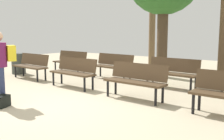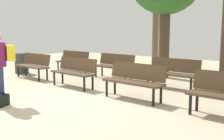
{
  "view_description": "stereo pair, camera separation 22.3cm",
  "coord_description": "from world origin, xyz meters",
  "px_view_note": "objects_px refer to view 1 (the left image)",
  "views": [
    {
      "loc": [
        4.65,
        -3.85,
        1.62
      ],
      "look_at": [
        0.0,
        2.14,
        0.55
      ],
      "focal_mm": 42.45,
      "sensor_mm": 36.0,
      "label": 1
    },
    {
      "loc": [
        4.83,
        -3.71,
        1.62
      ],
      "look_at": [
        0.0,
        2.14,
        0.55
      ],
      "focal_mm": 42.45,
      "sensor_mm": 36.0,
      "label": 2
    }
  ],
  "objects_px": {
    "bench_r1_c1": "(113,65)",
    "tree_2": "(152,32)",
    "bench_r1_c0": "(70,60)",
    "visitor_with_backpack": "(1,63)",
    "handbag": "(3,101)",
    "bench_r0_c2": "(136,79)",
    "trash_bin": "(19,64)",
    "bench_r0_c0": "(31,64)",
    "bench_r0_c1": "(74,70)",
    "bench_r1_c2": "(172,71)"
  },
  "relations": [
    {
      "from": "visitor_with_backpack",
      "to": "handbag",
      "type": "distance_m",
      "value": 0.87
    },
    {
      "from": "bench_r1_c1",
      "to": "visitor_with_backpack",
      "type": "xyz_separation_m",
      "value": [
        0.01,
        -4.18,
        0.43
      ]
    },
    {
      "from": "handbag",
      "to": "bench_r0_c0",
      "type": "bearing_deg",
      "value": 135.12
    },
    {
      "from": "bench_r0_c2",
      "to": "bench_r0_c1",
      "type": "bearing_deg",
      "value": 179.48
    },
    {
      "from": "bench_r1_c0",
      "to": "trash_bin",
      "type": "height_order",
      "value": "bench_r1_c0"
    },
    {
      "from": "bench_r0_c2",
      "to": "trash_bin",
      "type": "bearing_deg",
      "value": 176.06
    },
    {
      "from": "visitor_with_backpack",
      "to": "tree_2",
      "type": "bearing_deg",
      "value": -67.35
    },
    {
      "from": "handbag",
      "to": "bench_r1_c0",
      "type": "bearing_deg",
      "value": 120.01
    },
    {
      "from": "bench_r1_c1",
      "to": "bench_r1_c2",
      "type": "relative_size",
      "value": 1.01
    },
    {
      "from": "bench_r1_c0",
      "to": "tree_2",
      "type": "distance_m",
      "value": 4.22
    },
    {
      "from": "bench_r0_c0",
      "to": "bench_r1_c1",
      "type": "xyz_separation_m",
      "value": [
        2.32,
        1.73,
        0.0
      ]
    },
    {
      "from": "bench_r0_c0",
      "to": "bench_r0_c1",
      "type": "xyz_separation_m",
      "value": [
        2.28,
        -0.13,
        0.0
      ]
    },
    {
      "from": "bench_r0_c2",
      "to": "bench_r1_c0",
      "type": "relative_size",
      "value": 0.99
    },
    {
      "from": "bench_r0_c0",
      "to": "tree_2",
      "type": "xyz_separation_m",
      "value": [
        1.73,
        5.52,
        1.13
      ]
    },
    {
      "from": "bench_r0_c1",
      "to": "bench_r1_c2",
      "type": "relative_size",
      "value": 1.0
    },
    {
      "from": "bench_r1_c2",
      "to": "handbag",
      "type": "bearing_deg",
      "value": -113.03
    },
    {
      "from": "visitor_with_backpack",
      "to": "trash_bin",
      "type": "bearing_deg",
      "value": -18.88
    },
    {
      "from": "bench_r1_c1",
      "to": "bench_r0_c1",
      "type": "bearing_deg",
      "value": -87.03
    },
    {
      "from": "bench_r0_c0",
      "to": "visitor_with_backpack",
      "type": "bearing_deg",
      "value": -43.41
    },
    {
      "from": "bench_r1_c1",
      "to": "trash_bin",
      "type": "height_order",
      "value": "bench_r1_c1"
    },
    {
      "from": "bench_r0_c0",
      "to": "bench_r1_c0",
      "type": "xyz_separation_m",
      "value": [
        0.07,
        1.82,
        0.0
      ]
    },
    {
      "from": "bench_r1_c2",
      "to": "bench_r0_c2",
      "type": "bearing_deg",
      "value": -91.11
    },
    {
      "from": "bench_r0_c1",
      "to": "bench_r1_c1",
      "type": "distance_m",
      "value": 1.86
    },
    {
      "from": "handbag",
      "to": "trash_bin",
      "type": "bearing_deg",
      "value": 143.28
    },
    {
      "from": "bench_r0_c1",
      "to": "bench_r1_c1",
      "type": "height_order",
      "value": "same"
    },
    {
      "from": "visitor_with_backpack",
      "to": "handbag",
      "type": "xyz_separation_m",
      "value": [
        0.3,
        -0.17,
        -0.8
      ]
    },
    {
      "from": "bench_r0_c0",
      "to": "bench_r1_c2",
      "type": "xyz_separation_m",
      "value": [
        4.65,
        1.57,
        0.0
      ]
    },
    {
      "from": "visitor_with_backpack",
      "to": "handbag",
      "type": "height_order",
      "value": "visitor_with_backpack"
    },
    {
      "from": "tree_2",
      "to": "handbag",
      "type": "height_order",
      "value": "tree_2"
    },
    {
      "from": "bench_r0_c0",
      "to": "visitor_with_backpack",
      "type": "distance_m",
      "value": 3.41
    },
    {
      "from": "bench_r1_c0",
      "to": "handbag",
      "type": "bearing_deg",
      "value": -57.02
    },
    {
      "from": "bench_r0_c2",
      "to": "tree_2",
      "type": "xyz_separation_m",
      "value": [
        -2.8,
        5.74,
        1.13
      ]
    },
    {
      "from": "bench_r1_c1",
      "to": "handbag",
      "type": "distance_m",
      "value": 4.38
    },
    {
      "from": "bench_r1_c2",
      "to": "bench_r1_c1",
      "type": "bearing_deg",
      "value": 178.61
    },
    {
      "from": "tree_2",
      "to": "bench_r0_c0",
      "type": "bearing_deg",
      "value": -107.37
    },
    {
      "from": "bench_r1_c1",
      "to": "handbag",
      "type": "xyz_separation_m",
      "value": [
        0.31,
        -4.35,
        -0.37
      ]
    },
    {
      "from": "bench_r1_c1",
      "to": "bench_r1_c2",
      "type": "height_order",
      "value": "same"
    },
    {
      "from": "visitor_with_backpack",
      "to": "handbag",
      "type": "bearing_deg",
      "value": 168.19
    },
    {
      "from": "bench_r0_c0",
      "to": "bench_r1_c2",
      "type": "relative_size",
      "value": 1.0
    },
    {
      "from": "bench_r1_c1",
      "to": "tree_2",
      "type": "bearing_deg",
      "value": 102.84
    },
    {
      "from": "bench_r1_c2",
      "to": "visitor_with_backpack",
      "type": "xyz_separation_m",
      "value": [
        -2.32,
        -4.01,
        0.43
      ]
    },
    {
      "from": "bench_r0_c2",
      "to": "tree_2",
      "type": "relative_size",
      "value": 0.49
    },
    {
      "from": "bench_r1_c2",
      "to": "visitor_with_backpack",
      "type": "relative_size",
      "value": 0.98
    },
    {
      "from": "bench_r0_c2",
      "to": "trash_bin",
      "type": "distance_m",
      "value": 5.93
    },
    {
      "from": "bench_r1_c1",
      "to": "visitor_with_backpack",
      "type": "relative_size",
      "value": 0.99
    },
    {
      "from": "handbag",
      "to": "bench_r0_c2",
      "type": "bearing_deg",
      "value": 51.75
    },
    {
      "from": "bench_r0_c0",
      "to": "bench_r1_c2",
      "type": "bearing_deg",
      "value": 21.59
    },
    {
      "from": "bench_r1_c0",
      "to": "bench_r1_c1",
      "type": "height_order",
      "value": "same"
    },
    {
      "from": "bench_r1_c2",
      "to": "trash_bin",
      "type": "distance_m",
      "value": 6.14
    },
    {
      "from": "bench_r0_c2",
      "to": "bench_r1_c0",
      "type": "bearing_deg",
      "value": 157.21
    }
  ]
}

